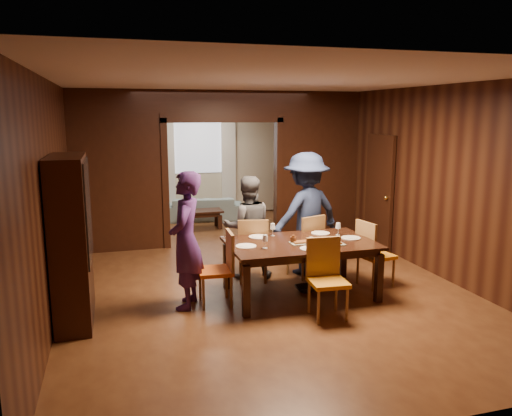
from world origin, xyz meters
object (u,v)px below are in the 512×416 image
object	(u,v)px
person_navy	(306,214)
hutch	(71,240)
person_purple	(186,240)
chair_left	(215,269)
dining_table	(300,268)
chair_far_r	(304,245)
sofa	(203,208)
chair_right	(376,253)
chair_near	(328,280)
coffee_table	(204,219)
person_grey	(248,227)
chair_far_l	(252,249)

from	to	relation	value
person_navy	hutch	xyz separation A→B (m)	(-3.36, -0.95, 0.05)
person_purple	chair_left	distance (m)	0.54
person_purple	dining_table	size ratio (longest dim) A/B	0.89
dining_table	chair_far_r	distance (m)	0.87
chair_left	chair_far_r	xyz separation A→B (m)	(1.56, 0.79, 0.00)
sofa	chair_far_r	size ratio (longest dim) A/B	1.91
chair_right	hutch	xyz separation A→B (m)	(-4.12, -0.10, 0.52)
person_navy	sofa	distance (m)	4.53
chair_left	chair_near	size ratio (longest dim) A/B	1.00
dining_table	chair_near	size ratio (longest dim) A/B	2.04
person_purple	chair_far_r	bearing A→B (deg)	130.08
person_purple	coffee_table	bearing A→B (deg)	-174.27
person_grey	dining_table	size ratio (longest dim) A/B	0.79
person_grey	person_navy	xyz separation A→B (m)	(0.93, -0.03, 0.17)
sofa	chair_near	xyz separation A→B (m)	(0.44, -6.13, 0.22)
person_purple	dining_table	bearing A→B (deg)	107.84
sofa	dining_table	distance (m)	5.33
chair_far_r	coffee_table	bearing A→B (deg)	-95.11
person_grey	chair_near	world-z (taller)	person_grey
dining_table	coffee_table	xyz separation A→B (m)	(-0.54, 4.43, -0.18)
person_grey	dining_table	bearing A→B (deg)	125.75
sofa	chair_near	size ratio (longest dim) A/B	1.91
person_grey	chair_left	world-z (taller)	person_grey
dining_table	chair_left	size ratio (longest dim) A/B	2.04
person_grey	coffee_table	world-z (taller)	person_grey
coffee_table	chair_far_r	xyz separation A→B (m)	(0.91, -3.65, 0.28)
person_purple	person_grey	bearing A→B (deg)	149.48
person_grey	hutch	size ratio (longest dim) A/B	0.78
chair_far_r	hutch	xyz separation A→B (m)	(-3.29, -0.81, 0.52)
person_grey	hutch	world-z (taller)	hutch
person_grey	dining_table	world-z (taller)	person_grey
chair_right	chair_far_r	world-z (taller)	same
person_grey	hutch	xyz separation A→B (m)	(-2.43, -0.98, 0.22)
person_purple	coffee_table	distance (m)	4.57
person_grey	chair_left	xyz separation A→B (m)	(-0.70, -0.95, -0.30)
chair_left	person_purple	bearing A→B (deg)	-91.75
coffee_table	chair_far_r	bearing A→B (deg)	-75.99
person_grey	chair_right	world-z (taller)	person_grey
chair_right	chair_near	distance (m)	1.45
person_grey	person_navy	size ratio (longest dim) A/B	0.83
person_grey	coffee_table	xyz separation A→B (m)	(-0.05, 3.49, -0.58)
chair_right	chair_far_r	size ratio (longest dim) A/B	1.00
chair_far_r	person_grey	bearing A→B (deg)	-29.81
person_navy	coffee_table	distance (m)	3.72
person_navy	coffee_table	xyz separation A→B (m)	(-0.98, 3.51, -0.75)
person_grey	dining_table	distance (m)	1.13
person_grey	chair_far_l	bearing A→B (deg)	110.28
person_purple	chair_right	xyz separation A→B (m)	(2.75, 0.03, -0.40)
sofa	chair_far_l	bearing A→B (deg)	96.82
dining_table	chair_left	xyz separation A→B (m)	(-1.19, -0.01, 0.10)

